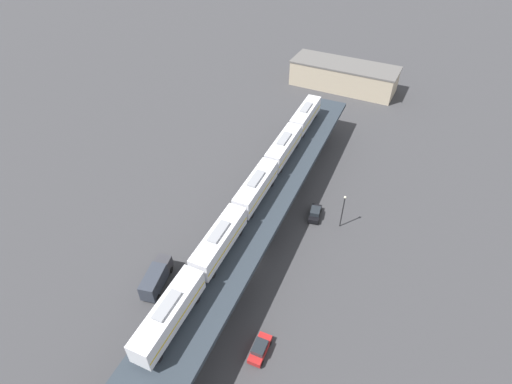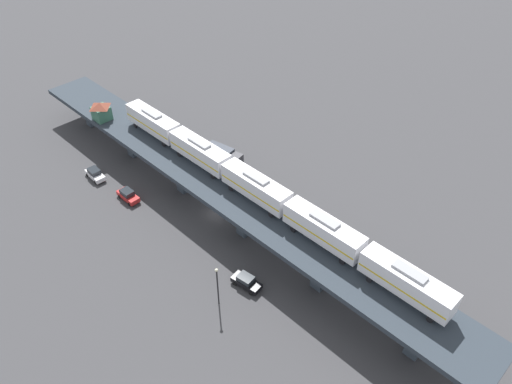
# 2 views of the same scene
# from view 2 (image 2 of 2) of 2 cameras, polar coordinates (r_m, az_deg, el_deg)

# --- Properties ---
(ground_plane) EXTENTS (400.00, 400.00, 0.00)m
(ground_plane) POSITION_cam_2_polar(r_m,az_deg,el_deg) (82.04, -4.47, -2.42)
(ground_plane) COLOR #38383A
(elevated_viaduct) EXTENTS (9.69, 92.11, 6.67)m
(elevated_viaduct) POSITION_cam_2_polar(r_m,az_deg,el_deg) (78.40, -4.76, 0.75)
(elevated_viaduct) COLOR #283039
(elevated_viaduct) RESTS_ON ground
(subway_train) EXTENTS (3.71, 62.43, 4.45)m
(subway_train) POSITION_cam_2_polar(r_m,az_deg,el_deg) (72.44, 0.00, 0.63)
(subway_train) COLOR silver
(subway_train) RESTS_ON elevated_viaduct
(signal_hut) EXTENTS (3.26, 3.26, 3.40)m
(signal_hut) POSITION_cam_2_polar(r_m,az_deg,el_deg) (95.89, -17.30, 8.88)
(signal_hut) COLOR #33604C
(signal_hut) RESTS_ON elevated_viaduct
(street_car_red) EXTENTS (1.96, 4.41, 1.89)m
(street_car_red) POSITION_cam_2_polar(r_m,az_deg,el_deg) (86.51, -14.43, -0.35)
(street_car_red) COLOR #AD1E1E
(street_car_red) RESTS_ON ground
(street_car_black) EXTENTS (2.37, 4.59, 1.89)m
(street_car_black) POSITION_cam_2_polar(r_m,az_deg,el_deg) (70.51, -1.12, -10.20)
(street_car_black) COLOR black
(street_car_black) RESTS_ON ground
(street_car_white) EXTENTS (2.16, 4.50, 1.89)m
(street_car_white) POSITION_cam_2_polar(r_m,az_deg,el_deg) (92.85, -17.93, 1.98)
(street_car_white) COLOR silver
(street_car_white) RESTS_ON ground
(delivery_truck) EXTENTS (3.44, 7.48, 3.20)m
(delivery_truck) POSITION_cam_2_polar(r_m,az_deg,el_deg) (91.72, -3.71, 4.23)
(delivery_truck) COLOR #333338
(delivery_truck) RESTS_ON ground
(street_lamp) EXTENTS (0.44, 0.44, 6.94)m
(street_lamp) POSITION_cam_2_polar(r_m,az_deg,el_deg) (66.32, -4.43, -10.40)
(street_lamp) COLOR black
(street_lamp) RESTS_ON ground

